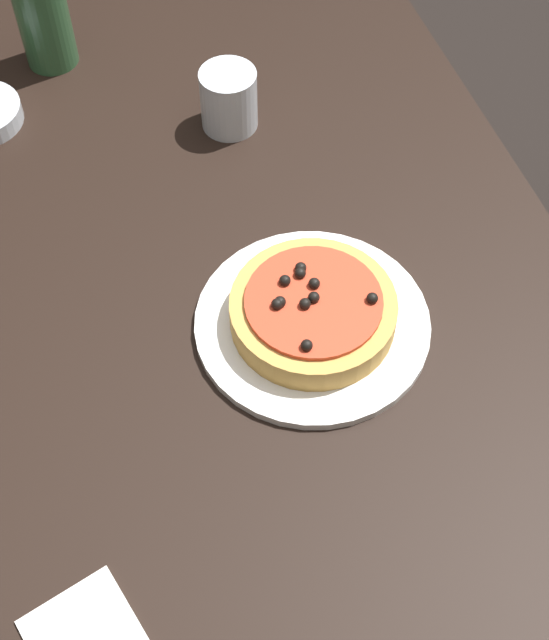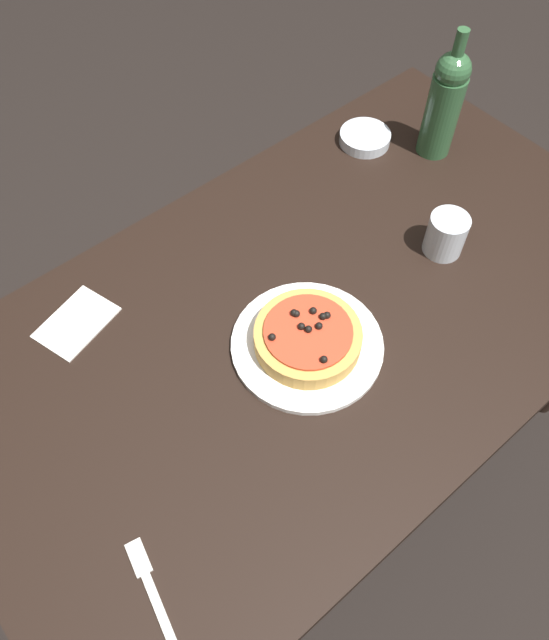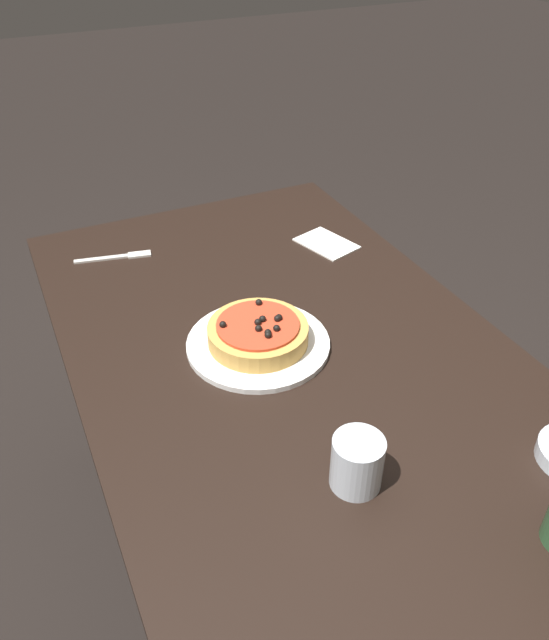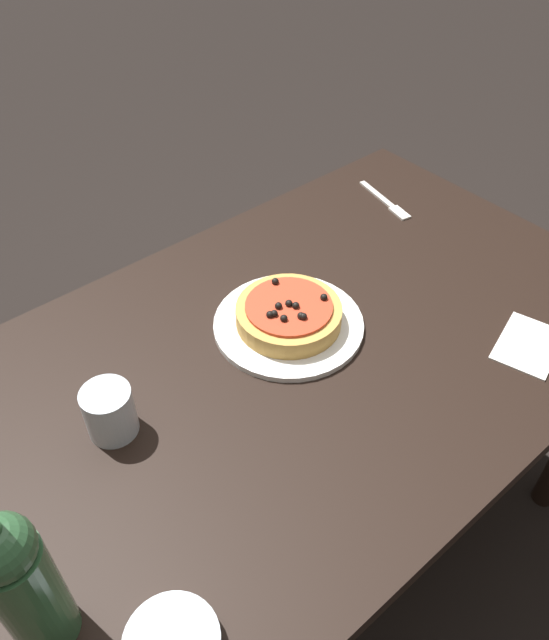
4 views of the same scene
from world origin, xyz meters
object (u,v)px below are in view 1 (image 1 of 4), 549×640
(dining_table, at_px, (253,333))
(water_cup, at_px, (229,99))
(dinner_plate, at_px, (312,324))
(pizza, at_px, (313,311))

(dining_table, xyz_separation_m, water_cup, (0.31, -0.06, 0.13))
(dining_table, relative_size, dinner_plate, 5.09)
(pizza, bearing_deg, dinner_plate, -126.00)
(water_cup, bearing_deg, dinner_plate, 179.75)
(dinner_plate, relative_size, pizza, 1.43)
(water_cup, bearing_deg, dining_table, 169.28)
(dinner_plate, bearing_deg, water_cup, -0.25)
(dining_table, distance_m, pizza, 0.15)
(dining_table, relative_size, water_cup, 16.20)
(dinner_plate, bearing_deg, dining_table, 38.52)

